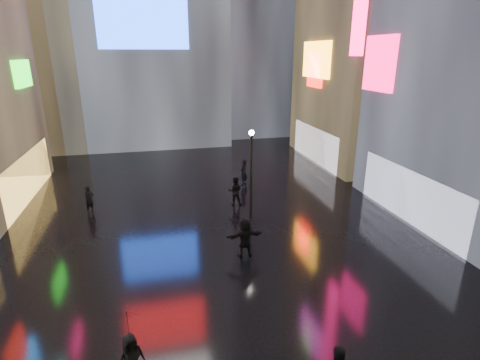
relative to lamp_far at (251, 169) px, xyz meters
name	(u,v)px	position (x,y,z in m)	size (l,w,h in m)	color
ground	(209,218)	(-2.43, 0.46, -2.94)	(140.00, 140.00, 0.00)	black
tower_flank_left	(21,10)	(-16.43, 22.46, 10.06)	(10.00, 10.00, 26.00)	black
lamp_far	(251,169)	(0.00, 0.00, 0.00)	(0.30, 0.30, 5.20)	black
pedestrian_4	(131,359)	(-6.36, -10.52, -2.11)	(0.81, 0.53, 1.66)	black
pedestrian_5	(245,238)	(-1.42, -4.26, -1.99)	(1.77, 0.56, 1.91)	black
pedestrian_6	(89,200)	(-9.29, 2.85, -2.10)	(0.62, 0.40, 1.69)	black
pedestrian_7	(235,191)	(-0.48, 2.06, -2.03)	(0.89, 0.70, 1.84)	black
umbrella_2	(127,324)	(-6.36, -10.52, -0.86)	(0.92, 0.94, 0.84)	black
pedestrian_8	(244,172)	(0.96, 5.67, -2.00)	(0.69, 0.45, 1.89)	black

